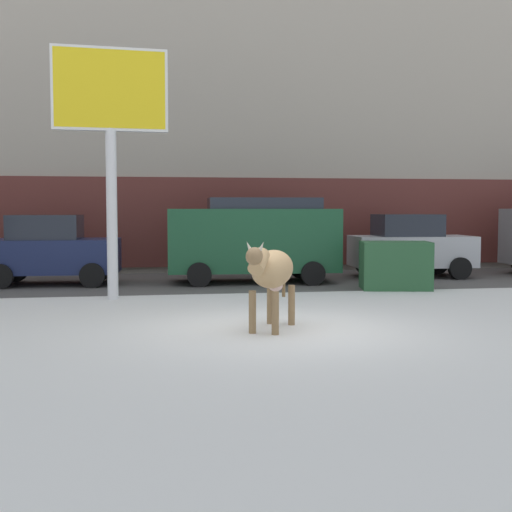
{
  "coord_description": "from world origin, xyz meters",
  "views": [
    {
      "loc": [
        -2.29,
        -11.28,
        2.04
      ],
      "look_at": [
        -0.05,
        2.03,
        1.1
      ],
      "focal_mm": 48.28,
      "sensor_mm": 36.0,
      "label": 1
    }
  ],
  "objects": [
    {
      "name": "ground_plane",
      "position": [
        0.0,
        0.0,
        0.0
      ],
      "size": [
        120.0,
        120.0,
        0.0
      ],
      "primitive_type": "plane",
      "color": "white"
    },
    {
      "name": "road_strip",
      "position": [
        0.0,
        7.73,
        0.0
      ],
      "size": [
        60.0,
        5.6,
        0.01
      ],
      "primitive_type": "cube",
      "color": "#514F4C",
      "rests_on": "ground"
    },
    {
      "name": "cow_tan",
      "position": [
        -0.13,
        -0.03,
        0.99
      ],
      "size": [
        1.26,
        1.87,
        1.54
      ],
      "color": "tan",
      "rests_on": "ground"
    },
    {
      "name": "pedestrian_by_cars",
      "position": [
        2.56,
        10.68,
        0.88
      ],
      "size": [
        0.36,
        0.24,
        1.73
      ],
      "color": "#282833",
      "rests_on": "ground"
    },
    {
      "name": "building_facade",
      "position": [
        0.0,
        13.39,
        6.48
      ],
      "size": [
        44.0,
        6.1,
        13.0
      ],
      "color": "#A39989",
      "rests_on": "ground"
    },
    {
      "name": "car_navy_hatchback",
      "position": [
        -4.65,
        7.61,
        0.93
      ],
      "size": [
        3.58,
        2.07,
        1.86
      ],
      "color": "#19234C",
      "rests_on": "ground"
    },
    {
      "name": "car_darkgreen_van",
      "position": [
        0.77,
        7.29,
        1.24
      ],
      "size": [
        4.69,
        2.3,
        2.32
      ],
      "color": "#194C2D",
      "rests_on": "ground"
    },
    {
      "name": "car_silver_hatchback",
      "position": [
        5.58,
        7.96,
        0.93
      ],
      "size": [
        3.58,
        2.07,
        1.86
      ],
      "color": "#B7BABF",
      "rests_on": "ground"
    },
    {
      "name": "pedestrian_near_billboard",
      "position": [
        3.52,
        10.68,
        0.88
      ],
      "size": [
        0.36,
        0.24,
        1.73
      ],
      "color": "#282833",
      "rests_on": "ground"
    },
    {
      "name": "billboard",
      "position": [
        -2.92,
        4.38,
        4.31
      ],
      "size": [
        2.53,
        0.4,
        5.56
      ],
      "color": "silver",
      "rests_on": "ground"
    },
    {
      "name": "dumpster",
      "position": [
        4.04,
        5.16,
        0.6
      ],
      "size": [
        1.88,
        1.41,
        1.2
      ],
      "primitive_type": "cube",
      "rotation": [
        0.0,
        0.0,
        -0.19
      ],
      "color": "#285633",
      "rests_on": "ground"
    }
  ]
}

